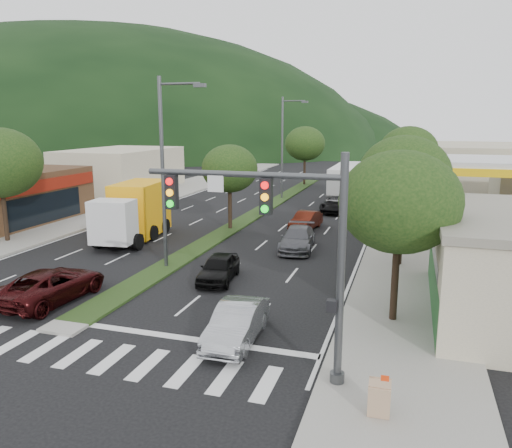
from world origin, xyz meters
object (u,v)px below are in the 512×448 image
(car_queue_c, at_px, (306,221))
(car_queue_d, at_px, (338,204))
(tree_r_c, at_px, (406,166))
(streetlight_mid, at_px, (284,143))
(tree_med_near, at_px, (230,169))
(suv_maroon, at_px, (52,285))
(traffic_signal, at_px, (288,233))
(tree_r_b, at_px, (404,174))
(a_frame_sign, at_px, (379,396))
(car_queue_a, at_px, (219,268))
(car_queue_b, at_px, (297,239))
(tree_r_d, at_px, (408,151))
(tree_med_far, at_px, (305,144))
(streetlight_near, at_px, (166,164))
(sedan_silver, at_px, (237,323))
(tree_r_a, at_px, (400,202))
(tree_r_e, at_px, (409,148))
(box_truck, at_px, (135,213))
(motorhome, at_px, (348,183))

(car_queue_c, relative_size, car_queue_d, 0.77)
(tree_r_c, relative_size, streetlight_mid, 0.65)
(car_queue_d, bearing_deg, tree_med_near, -120.59)
(suv_maroon, bearing_deg, tree_r_c, -125.61)
(traffic_signal, distance_m, tree_med_near, 21.53)
(tree_r_b, relative_size, a_frame_sign, 5.31)
(car_queue_c, bearing_deg, car_queue_a, -89.81)
(car_queue_b, bearing_deg, tree_r_d, 63.68)
(tree_r_b, height_order, streetlight_mid, streetlight_mid)
(tree_med_far, height_order, streetlight_near, streetlight_near)
(traffic_signal, distance_m, car_queue_d, 29.18)
(sedan_silver, bearing_deg, tree_r_b, 62.81)
(tree_med_near, xyz_separation_m, car_queue_a, (3.53, -11.22, -3.76))
(streetlight_mid, bearing_deg, tree_r_a, -67.87)
(tree_r_d, xyz_separation_m, tree_r_e, (0.00, 10.00, -0.29))
(tree_med_far, height_order, box_truck, tree_med_far)
(tree_r_d, bearing_deg, car_queue_b, -110.63)
(tree_r_a, relative_size, tree_r_c, 1.02)
(tree_r_c, distance_m, car_queue_d, 9.97)
(streetlight_near, xyz_separation_m, suv_maroon, (-2.68, -6.00, -4.85))
(sedan_silver, bearing_deg, box_truck, 129.99)
(streetlight_near, bearing_deg, tree_r_e, 69.77)
(suv_maroon, distance_m, car_queue_a, 7.67)
(tree_med_far, bearing_deg, tree_r_a, -73.30)
(tree_r_c, bearing_deg, traffic_signal, -97.85)
(streetlight_mid, bearing_deg, tree_r_e, 30.69)
(streetlight_near, distance_m, box_truck, 8.53)
(motorhome, bearing_deg, tree_r_e, 57.06)
(tree_r_d, xyz_separation_m, tree_med_near, (-12.00, -12.00, -0.75))
(tree_r_a, height_order, car_queue_c, tree_r_a)
(suv_maroon, xyz_separation_m, a_frame_sign, (14.39, -4.95, -0.00))
(sedan_silver, bearing_deg, tree_r_d, 77.50)
(tree_r_b, bearing_deg, car_queue_a, -148.34)
(car_queue_d, xyz_separation_m, box_truck, (-11.57, -13.76, 1.04))
(tree_r_e, distance_m, sedan_silver, 40.02)
(box_truck, bearing_deg, tree_med_far, -106.72)
(tree_med_far, height_order, car_queue_c, tree_med_far)
(tree_med_near, distance_m, streetlight_near, 10.07)
(streetlight_near, xyz_separation_m, motorhome, (6.56, 23.88, -3.64))
(traffic_signal, bearing_deg, tree_med_near, 114.80)
(tree_r_b, relative_size, car_queue_b, 1.46)
(tree_med_near, bearing_deg, car_queue_a, -72.54)
(tree_r_d, distance_m, tree_med_near, 16.99)
(car_queue_b, relative_size, car_queue_d, 0.93)
(tree_med_far, height_order, car_queue_b, tree_med_far)
(car_queue_b, distance_m, car_queue_c, 5.86)
(tree_r_a, height_order, tree_med_far, tree_med_far)
(tree_med_far, height_order, streetlight_mid, streetlight_mid)
(car_queue_b, xyz_separation_m, motorhome, (0.84, 18.02, 1.25))
(car_queue_b, bearing_deg, tree_med_near, 139.39)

